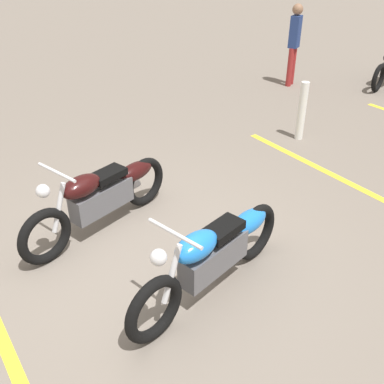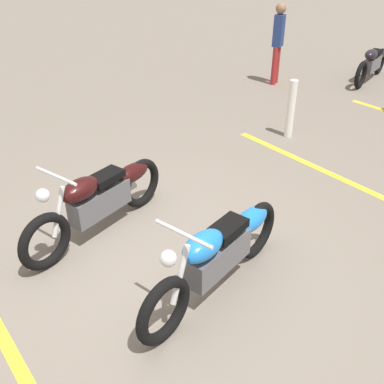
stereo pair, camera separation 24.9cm
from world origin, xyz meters
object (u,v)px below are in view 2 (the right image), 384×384
Objects in this scene: bollard_post at (291,109)px; motorcycle_row_right at (373,62)px; bystander_secondary at (278,40)px; motorcycle_dark_foreground at (100,198)px; motorcycle_bright_foreground at (219,253)px.

motorcycle_row_right is at bearing 10.33° from bollard_post.
bystander_secondary reaches higher than motorcycle_row_right.
motorcycle_dark_foreground is 1.22× the size of bystander_secondary.
motorcycle_row_right is 1.15× the size of bystander_secondary.
bystander_secondary is 1.76× the size of bollard_post.
motorcycle_row_right is (8.19, 1.02, -0.03)m from motorcycle_dark_foreground.
bystander_secondary is (-1.93, 1.39, 0.58)m from motorcycle_row_right.
motorcycle_dark_foreground is (-0.34, 1.69, 0.00)m from motorcycle_bright_foreground.
bollard_post reaches higher than motorcycle_row_right.
motorcycle_bright_foreground is at bearing 88.94° from motorcycle_dark_foreground.
motorcycle_row_right is at bearing 174.72° from motorcycle_dark_foreground.
motorcycle_bright_foreground is at bearing 6.90° from motorcycle_row_right.
motorcycle_bright_foreground is 7.22m from bystander_secondary.
motorcycle_bright_foreground is 4.17m from bollard_post.
motorcycle_dark_foreground reaches higher than bollard_post.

